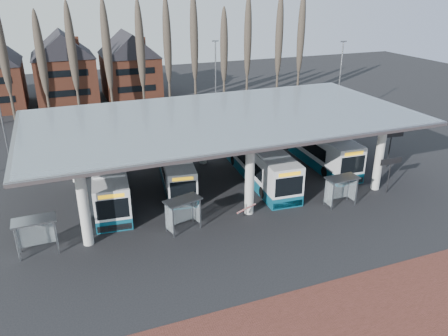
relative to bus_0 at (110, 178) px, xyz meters
name	(u,v)px	position (x,y,z in m)	size (l,w,h in m)	color
ground	(263,228)	(9.50, -9.45, -1.58)	(140.00, 140.00, 0.00)	black
station_canopy	(223,123)	(9.50, -1.45, 4.10)	(32.00, 16.00, 6.34)	silver
poplar_row	(153,47)	(9.50, 23.55, 7.20)	(45.10, 1.10, 14.50)	#473D33
townhouse_row	(28,64)	(-6.25, 34.55, 4.36)	(36.80, 10.30, 12.25)	brown
lamp_post_b	(216,81)	(15.50, 16.55, 3.76)	(0.80, 0.16, 10.17)	slate
lamp_post_c	(340,82)	(29.50, 10.55, 3.76)	(0.80, 0.16, 10.17)	slate
bus_0	(110,178)	(0.00, 0.00, 0.00)	(3.74, 12.26, 3.35)	silver
bus_1	(175,166)	(5.81, 0.98, -0.15)	(3.93, 11.18, 3.04)	silver
bus_2	(259,161)	(13.09, -1.13, 0.06)	(3.53, 12.66, 3.47)	silver
bus_3	(316,144)	(20.26, 0.73, 0.06)	(3.29, 12.66, 3.48)	silver
shelter_0	(35,228)	(-5.63, -6.77, 0.25)	(2.73, 1.40, 2.51)	gray
shelter_1	(182,207)	(4.07, -7.37, 0.18)	(2.86, 1.93, 2.42)	gray
shelter_2	(341,184)	(16.85, -8.25, 0.18)	(2.62, 1.33, 2.42)	gray
info_sign_0	(391,164)	(21.92, -7.93, 1.05)	(2.11, 0.12, 3.14)	black
info_sign_1	(391,137)	(25.80, -3.41, 1.49)	(2.46, 0.45, 3.66)	black
barrier	(246,209)	(8.95, -7.61, -0.80)	(1.88, 0.95, 1.01)	black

